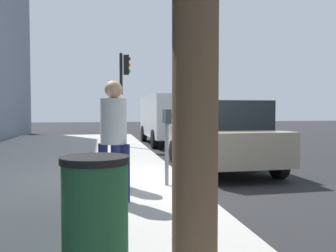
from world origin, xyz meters
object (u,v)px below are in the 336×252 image
(parking_meter, at_px, (167,131))
(parked_van_far, at_px, (169,116))
(pedestrian_bystander, at_px, (114,129))
(trash_bin, at_px, (95,215))
(pedestrian_at_meter, at_px, (116,131))
(traffic_signal, at_px, (124,84))
(parked_sedan_near, at_px, (221,135))

(parking_meter, relative_size, parked_van_far, 0.27)
(parked_van_far, bearing_deg, pedestrian_bystander, 164.75)
(pedestrian_bystander, relative_size, trash_bin, 1.83)
(pedestrian_at_meter, relative_size, trash_bin, 1.73)
(parked_van_far, xyz_separation_m, traffic_signal, (-1.89, 2.16, 1.32))
(traffic_signal, bearing_deg, parking_meter, -177.69)
(pedestrian_at_meter, distance_m, trash_bin, 3.56)
(parking_meter, distance_m, pedestrian_at_meter, 0.93)
(pedestrian_at_meter, distance_m, parked_sedan_near, 3.64)
(pedestrian_at_meter, relative_size, parked_van_far, 0.34)
(parked_van_far, bearing_deg, trash_bin, 166.55)
(parking_meter, distance_m, parked_van_far, 9.70)
(pedestrian_at_meter, bearing_deg, parking_meter, 7.61)
(parking_meter, bearing_deg, pedestrian_bystander, 134.14)
(pedestrian_at_meter, bearing_deg, traffic_signal, 94.11)
(pedestrian_at_meter, bearing_deg, pedestrian_bystander, -85.66)
(parked_sedan_near, bearing_deg, pedestrian_bystander, 139.19)
(parked_sedan_near, bearing_deg, pedestrian_at_meter, 129.77)
(traffic_signal, relative_size, trash_bin, 3.56)
(parking_meter, xyz_separation_m, parked_van_far, (9.52, -1.85, 0.09))
(pedestrian_at_meter, xyz_separation_m, parked_sedan_near, (2.32, -2.79, -0.28))
(pedestrian_bystander, xyz_separation_m, parked_van_far, (10.50, -2.86, 0.00))
(parking_meter, relative_size, parked_sedan_near, 0.32)
(parked_van_far, bearing_deg, pedestrian_at_meter, 163.66)
(pedestrian_bystander, bearing_deg, pedestrian_at_meter, 31.66)
(trash_bin, bearing_deg, parking_meter, -19.80)
(parked_sedan_near, distance_m, traffic_signal, 5.96)
(parking_meter, distance_m, traffic_signal, 7.77)
(parked_sedan_near, relative_size, parked_van_far, 0.85)
(trash_bin, bearing_deg, parked_van_far, -13.45)
(parking_meter, height_order, trash_bin, parking_meter)
(pedestrian_bystander, relative_size, parked_van_far, 0.35)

